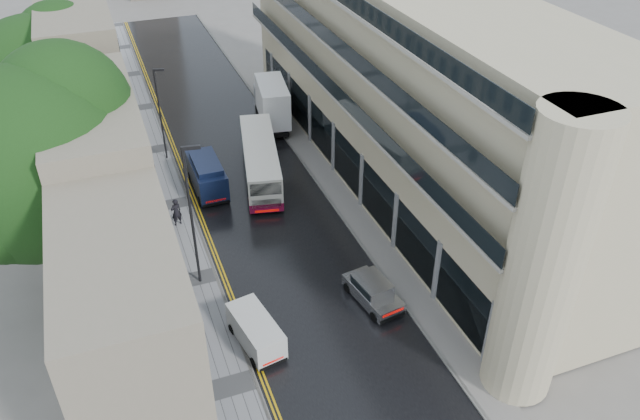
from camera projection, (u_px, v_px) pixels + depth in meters
road at (253, 190)px, 43.97m from camera, size 9.00×85.00×0.02m
left_sidewalk at (170, 205)px, 42.23m from camera, size 2.70×85.00×0.12m
right_sidewalk at (324, 175)px, 45.52m from camera, size 1.80×85.00×0.12m
old_shop_row at (94, 119)px, 39.79m from camera, size 4.50×56.00×12.00m
modern_block at (401, 84)px, 41.92m from camera, size 8.00×40.00×14.00m
tree_near at (40, 194)px, 30.61m from camera, size 10.56×10.56×13.89m
tree_far at (47, 103)px, 41.18m from camera, size 9.24×9.24×12.46m
cream_bus at (248, 182)px, 42.16m from camera, size 4.24×10.21×2.72m
white_lorry at (262, 112)px, 50.10m from camera, size 3.27×7.55×3.84m
silver_hatchback at (375, 310)px, 32.71m from camera, size 2.25×4.04×1.43m
white_van at (254, 354)px, 30.00m from camera, size 2.24×3.98×1.70m
navy_van at (199, 189)px, 41.70m from camera, size 2.01×4.94×2.51m
pedestrian at (176, 212)px, 39.74m from camera, size 0.81×0.67×1.92m
lamp_post_near at (192, 219)px, 33.23m from camera, size 0.99×0.36×8.61m
lamp_post_far at (160, 115)px, 45.59m from camera, size 0.81×0.38×7.07m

